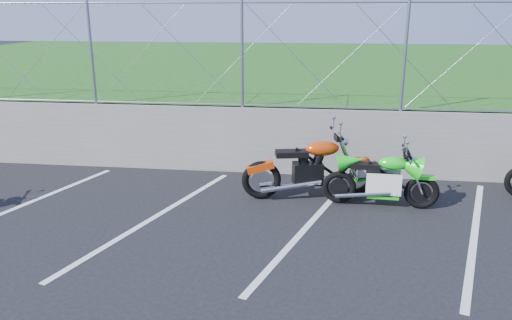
# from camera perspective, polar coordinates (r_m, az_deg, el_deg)

# --- Properties ---
(ground) EXTENTS (90.00, 90.00, 0.00)m
(ground) POSITION_cam_1_polar(r_m,az_deg,el_deg) (7.20, -13.87, -9.40)
(ground) COLOR black
(ground) RESTS_ON ground
(retaining_wall) EXTENTS (30.00, 0.22, 1.30)m
(retaining_wall) POSITION_cam_1_polar(r_m,az_deg,el_deg) (10.12, -7.13, 2.52)
(retaining_wall) COLOR slate
(retaining_wall) RESTS_ON ground
(grass_field) EXTENTS (30.00, 20.00, 1.30)m
(grass_field) POSITION_cam_1_polar(r_m,az_deg,el_deg) (19.81, 0.07, 9.59)
(grass_field) COLOR #1C4D14
(grass_field) RESTS_ON ground
(chain_link_fence) EXTENTS (28.00, 0.03, 2.00)m
(chain_link_fence) POSITION_cam_1_polar(r_m,az_deg,el_deg) (9.85, -7.48, 11.87)
(chain_link_fence) COLOR gray
(chain_link_fence) RESTS_ON retaining_wall
(parking_lines) EXTENTS (18.29, 4.31, 0.01)m
(parking_lines) POSITION_cam_1_polar(r_m,az_deg,el_deg) (7.76, -2.86, -6.89)
(parking_lines) COLOR silver
(parking_lines) RESTS_ON ground
(naked_orange) EXTENTS (2.28, 0.78, 1.15)m
(naked_orange) POSITION_cam_1_polar(r_m,az_deg,el_deg) (8.57, 6.28, -1.16)
(naked_orange) COLOR black
(naked_orange) RESTS_ON ground
(sportbike_green) EXTENTS (1.89, 0.67, 0.98)m
(sportbike_green) POSITION_cam_1_polar(r_m,az_deg,el_deg) (8.42, 14.21, -2.43)
(sportbike_green) COLOR black
(sportbike_green) RESTS_ON ground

